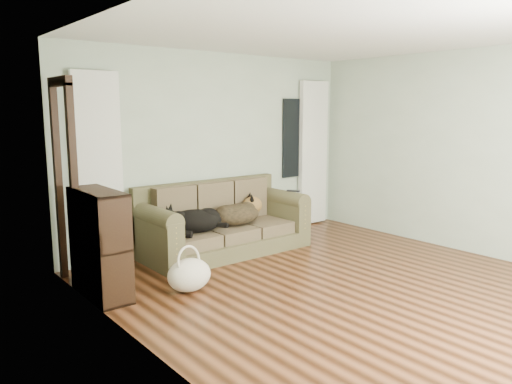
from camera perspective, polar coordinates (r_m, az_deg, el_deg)
floor at (r=5.35m, az=11.15°, el=-10.93°), size 5.00×5.00×0.00m
ceiling at (r=5.07m, az=12.13°, el=17.81°), size 5.00×5.00×0.00m
wall_back at (r=6.91m, az=-4.55°, el=4.91°), size 4.50×0.04×2.60m
wall_left at (r=3.63m, az=-11.82°, el=0.60°), size 0.04×5.00×2.60m
wall_right at (r=6.92m, az=23.68°, el=4.15°), size 0.04×5.00×2.60m
curtain_left at (r=6.06m, az=-17.53°, el=2.44°), size 0.55×0.08×2.25m
curtain_right at (r=8.01m, az=6.54°, el=4.42°), size 0.55×0.08×2.25m
window_pane at (r=7.78m, az=4.48°, el=6.16°), size 0.50×0.03×1.20m
door_casing at (r=5.57m, az=-20.88°, el=0.62°), size 0.07×0.60×2.10m
sofa at (r=6.47m, az=-3.57°, el=-3.00°), size 2.19×0.94×0.89m
dog_black_lab at (r=6.17m, az=-7.36°, el=-3.40°), size 0.81×0.72×0.29m
dog_shepherd at (r=6.56m, az=-2.08°, el=-2.46°), size 0.73×0.55×0.30m
tv_remote at (r=6.90m, az=4.28°, el=0.13°), size 0.13×0.19×0.02m
tote_bag at (r=5.21m, az=-7.64°, el=-9.49°), size 0.49×0.40×0.34m
bookshelf at (r=5.19m, az=-17.41°, el=-6.02°), size 0.40×0.88×1.07m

